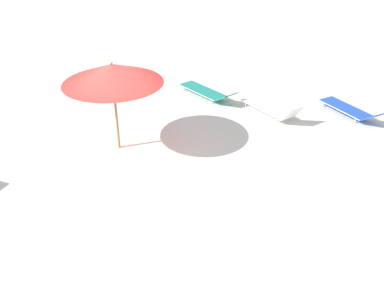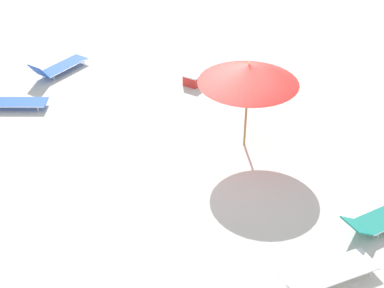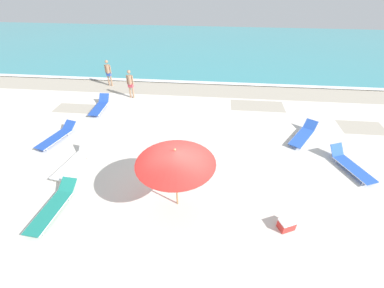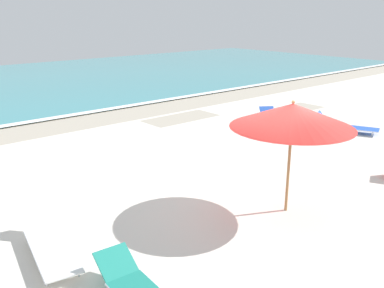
% 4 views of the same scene
% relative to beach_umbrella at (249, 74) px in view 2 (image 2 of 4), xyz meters
% --- Properties ---
extents(ground_plane, '(60.00, 60.00, 0.16)m').
position_rel_beach_umbrella_xyz_m(ground_plane, '(0.10, 0.72, -2.18)').
color(ground_plane, silver).
extents(beach_umbrella, '(2.55, 2.55, 2.42)m').
position_rel_beach_umbrella_xyz_m(beach_umbrella, '(0.00, 0.00, 0.00)').
color(beach_umbrella, '#9E7547').
rests_on(beach_umbrella, ground_plane).
extents(sun_lounger_near_water_left, '(1.77, 2.25, 0.53)m').
position_rel_beach_umbrella_xyz_m(sun_lounger_near_water_left, '(5.44, 4.69, -1.89)').
color(sun_lounger_near_water_left, blue).
rests_on(sun_lounger_near_water_left, ground_plane).
extents(sun_lounger_near_water_right, '(0.99, 2.25, 0.63)m').
position_rel_beach_umbrella_xyz_m(sun_lounger_near_water_right, '(-4.60, 1.67, -1.88)').
color(sun_lounger_near_water_right, white).
rests_on(sun_lounger_near_water_right, ground_plane).
extents(sun_lounger_mid_beach_solo, '(1.37, 2.20, 0.63)m').
position_rel_beach_umbrella_xyz_m(sun_lounger_mid_beach_solo, '(6.79, 2.55, -1.88)').
color(sun_lounger_mid_beach_solo, blue).
rests_on(sun_lounger_mid_beach_solo, ground_plane).
extents(cooler_box, '(0.60, 0.53, 0.37)m').
position_rel_beach_umbrella_xyz_m(cooler_box, '(3.61, -0.68, -1.92)').
color(cooler_box, red).
rests_on(cooler_box, ground_plane).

